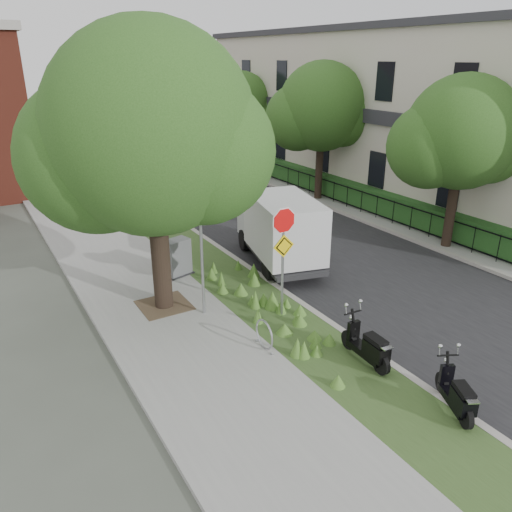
{
  "coord_description": "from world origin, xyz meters",
  "views": [
    {
      "loc": [
        -8.27,
        -9.58,
        6.79
      ],
      "look_at": [
        -1.27,
        2.2,
        1.3
      ],
      "focal_mm": 35.0,
      "sensor_mm": 36.0,
      "label": 1
    }
  ],
  "objects_px": {
    "utility_cabinet": "(177,258)",
    "scooter_near": "(370,350)",
    "sign_assembly": "(283,240)",
    "box_truck": "(280,227)",
    "scooter_far": "(458,399)"
  },
  "relations": [
    {
      "from": "scooter_near",
      "to": "scooter_far",
      "type": "distance_m",
      "value": 2.22
    },
    {
      "from": "scooter_near",
      "to": "box_truck",
      "type": "relative_size",
      "value": 0.34
    },
    {
      "from": "box_truck",
      "to": "utility_cabinet",
      "type": "bearing_deg",
      "value": 168.9
    },
    {
      "from": "scooter_far",
      "to": "box_truck",
      "type": "relative_size",
      "value": 0.29
    },
    {
      "from": "utility_cabinet",
      "to": "scooter_near",
      "type": "bearing_deg",
      "value": -75.61
    },
    {
      "from": "sign_assembly",
      "to": "scooter_near",
      "type": "xyz_separation_m",
      "value": [
        0.42,
        -3.04,
        -1.82
      ]
    },
    {
      "from": "scooter_near",
      "to": "box_truck",
      "type": "xyz_separation_m",
      "value": [
        1.7,
        6.42,
        0.86
      ]
    },
    {
      "from": "box_truck",
      "to": "scooter_near",
      "type": "bearing_deg",
      "value": -104.8
    },
    {
      "from": "box_truck",
      "to": "sign_assembly",
      "type": "bearing_deg",
      "value": -122.08
    },
    {
      "from": "box_truck",
      "to": "utility_cabinet",
      "type": "xyz_separation_m",
      "value": [
        -3.52,
        0.69,
        -0.67
      ]
    },
    {
      "from": "scooter_near",
      "to": "utility_cabinet",
      "type": "height_order",
      "value": "utility_cabinet"
    },
    {
      "from": "scooter_near",
      "to": "utility_cabinet",
      "type": "xyz_separation_m",
      "value": [
        -1.82,
        7.11,
        0.19
      ]
    },
    {
      "from": "box_truck",
      "to": "utility_cabinet",
      "type": "relative_size",
      "value": 4.07
    },
    {
      "from": "sign_assembly",
      "to": "scooter_near",
      "type": "height_order",
      "value": "sign_assembly"
    },
    {
      "from": "box_truck",
      "to": "utility_cabinet",
      "type": "height_order",
      "value": "box_truck"
    }
  ]
}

